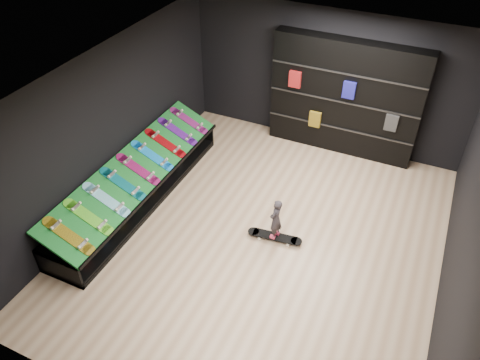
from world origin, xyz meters
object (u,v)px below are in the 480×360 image
at_px(display_rack, 139,189).
at_px(floor_skateboard, 275,238).
at_px(child, 275,226).
at_px(back_shelving, 345,98).

distance_m(display_rack, floor_skateboard, 2.80).
height_order(display_rack, child, child).
xyz_separation_m(back_shelving, floor_skateboard, (-0.23, -3.26, -1.21)).
xyz_separation_m(display_rack, back_shelving, (3.02, 3.32, 1.00)).
bearing_deg(display_rack, child, 1.27).
relative_size(floor_skateboard, child, 2.03).
relative_size(back_shelving, floor_skateboard, 3.19).
height_order(floor_skateboard, child, child).
distance_m(display_rack, child, 2.79).
relative_size(display_rack, child, 9.32).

